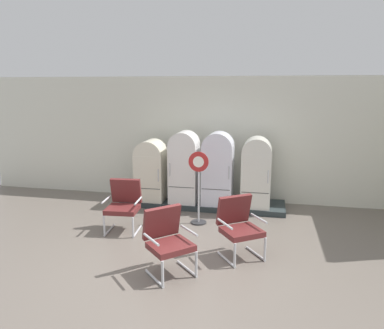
# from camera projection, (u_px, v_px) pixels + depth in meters

# --- Properties ---
(ground) EXTENTS (12.00, 10.00, 0.05)m
(ground) POSITION_uv_depth(u_px,v_px,m) (169.00, 267.00, 5.80)
(ground) COLOR #696057
(back_wall) EXTENTS (11.76, 0.12, 2.99)m
(back_wall) POSITION_uv_depth(u_px,v_px,m) (207.00, 138.00, 8.99)
(back_wall) COLOR silver
(back_wall) RESTS_ON ground
(display_plinth) EXTENTS (3.79, 0.95, 0.12)m
(display_plinth) POSITION_uv_depth(u_px,v_px,m) (203.00, 203.00, 8.68)
(display_plinth) COLOR #283133
(display_plinth) RESTS_ON ground
(refrigerator_0) EXTENTS (0.67, 0.68, 1.42)m
(refrigerator_0) POSITION_uv_depth(u_px,v_px,m) (151.00, 168.00, 8.65)
(refrigerator_0) COLOR silver
(refrigerator_0) RESTS_ON display_plinth
(refrigerator_1) EXTENTS (0.63, 0.64, 1.64)m
(refrigerator_1) POSITION_uv_depth(u_px,v_px,m) (184.00, 165.00, 8.45)
(refrigerator_1) COLOR white
(refrigerator_1) RESTS_ON display_plinth
(refrigerator_2) EXTENTS (0.68, 0.61, 1.65)m
(refrigerator_2) POSITION_uv_depth(u_px,v_px,m) (218.00, 166.00, 8.28)
(refrigerator_2) COLOR white
(refrigerator_2) RESTS_ON display_plinth
(refrigerator_3) EXTENTS (0.64, 0.69, 1.55)m
(refrigerator_3) POSITION_uv_depth(u_px,v_px,m) (256.00, 170.00, 8.16)
(refrigerator_3) COLOR silver
(refrigerator_3) RESTS_ON display_plinth
(armchair_left) EXTENTS (0.70, 0.69, 1.00)m
(armchair_left) POSITION_uv_depth(u_px,v_px,m) (124.00, 203.00, 7.12)
(armchair_left) COLOR silver
(armchair_left) RESTS_ON ground
(armchair_right) EXTENTS (0.85, 0.87, 1.00)m
(armchair_right) POSITION_uv_depth(u_px,v_px,m) (239.00, 224.00, 6.03)
(armchair_right) COLOR silver
(armchair_right) RESTS_ON ground
(armchair_center) EXTENTS (0.87, 0.87, 1.00)m
(armchair_center) POSITION_uv_depth(u_px,v_px,m) (167.00, 238.00, 5.48)
(armchair_center) COLOR silver
(armchair_center) RESTS_ON ground
(sign_stand) EXTENTS (0.40, 0.32, 1.50)m
(sign_stand) POSITION_uv_depth(u_px,v_px,m) (199.00, 191.00, 7.44)
(sign_stand) COLOR #2D2D30
(sign_stand) RESTS_ON ground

